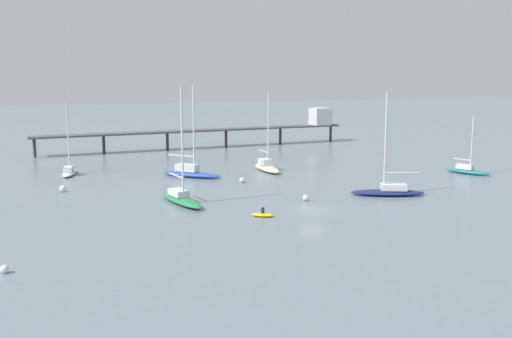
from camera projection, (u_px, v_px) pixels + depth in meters
The scene contains 13 objects.
ground_plane at pixel (312, 210), 62.59m from camera, with size 400.00×400.00×0.00m, color slate.
pier at pixel (251, 125), 114.71m from camera, with size 58.99×7.69×6.86m.
sailboat_white at pixel (69, 170), 83.42m from camera, with size 2.91×6.58×9.92m.
sailboat_cream at pixel (267, 166), 86.52m from camera, with size 2.52×7.76×11.41m.
sailboat_green at pixel (181, 197), 65.75m from camera, with size 4.11×9.27×12.79m.
sailboat_teal at pixel (468, 170), 84.18m from camera, with size 4.31×6.30×8.11m.
sailboat_blue at pixel (191, 171), 81.77m from camera, with size 7.94×7.45×12.48m.
sailboat_navy at pixel (389, 190), 69.92m from camera, with size 8.92×5.35×11.98m.
dinghy_yellow at pixel (263, 214), 59.98m from camera, with size 2.54×2.07×1.14m.
mooring_buoy_inner at pixel (63, 189), 71.87m from camera, with size 0.82×0.82×0.82m, color silver.
mooring_buoy_near at pixel (242, 180), 77.73m from camera, with size 0.70×0.70×0.70m, color silver.
mooring_buoy_far at pixel (4, 269), 43.30m from camera, with size 0.64×0.64×0.64m, color silver.
mooring_buoy_mid at pixel (306, 198), 67.07m from camera, with size 0.69×0.69×0.69m, color silver.
Camera 1 is at (-25.21, -55.86, 14.65)m, focal length 41.97 mm.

